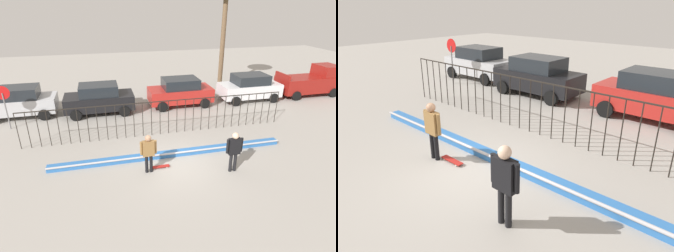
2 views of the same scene
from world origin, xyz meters
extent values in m
plane|color=#9E9991|center=(0.00, 0.00, 0.00)|extent=(60.00, 60.00, 0.00)
cube|color=#2D6BB7|center=(0.00, 0.75, 0.11)|extent=(11.00, 0.36, 0.22)
cylinder|color=#B2B2B7|center=(0.00, 0.57, 0.22)|extent=(11.00, 0.09, 0.09)
cylinder|color=black|center=(-7.00, 3.17, 0.95)|extent=(0.04, 0.04, 1.89)
cylinder|color=black|center=(-6.53, 3.17, 0.95)|extent=(0.04, 0.04, 1.89)
cylinder|color=black|center=(-6.07, 3.17, 0.95)|extent=(0.04, 0.04, 1.89)
cylinder|color=black|center=(-5.60, 3.17, 0.95)|extent=(0.04, 0.04, 1.89)
cylinder|color=black|center=(-5.13, 3.17, 0.95)|extent=(0.04, 0.04, 1.89)
cylinder|color=black|center=(-4.67, 3.17, 0.95)|extent=(0.04, 0.04, 1.89)
cylinder|color=black|center=(-4.20, 3.17, 0.95)|extent=(0.04, 0.04, 1.89)
cylinder|color=black|center=(-3.73, 3.17, 0.95)|extent=(0.04, 0.04, 1.89)
cylinder|color=black|center=(-3.27, 3.17, 0.95)|extent=(0.04, 0.04, 1.89)
cylinder|color=black|center=(-2.80, 3.17, 0.95)|extent=(0.04, 0.04, 1.89)
cylinder|color=black|center=(-2.33, 3.17, 0.95)|extent=(0.04, 0.04, 1.89)
cylinder|color=black|center=(-1.87, 3.17, 0.95)|extent=(0.04, 0.04, 1.89)
cylinder|color=black|center=(-1.40, 3.17, 0.95)|extent=(0.04, 0.04, 1.89)
cylinder|color=black|center=(-0.93, 3.17, 0.95)|extent=(0.04, 0.04, 1.89)
cylinder|color=black|center=(-0.47, 3.17, 0.95)|extent=(0.04, 0.04, 1.89)
cylinder|color=black|center=(0.00, 3.17, 0.95)|extent=(0.04, 0.04, 1.89)
cylinder|color=black|center=(0.47, 3.17, 0.95)|extent=(0.04, 0.04, 1.89)
cylinder|color=black|center=(0.93, 3.17, 0.95)|extent=(0.04, 0.04, 1.89)
cylinder|color=black|center=(1.40, 3.17, 0.95)|extent=(0.04, 0.04, 1.89)
cylinder|color=black|center=(1.87, 3.17, 0.95)|extent=(0.04, 0.04, 1.89)
cylinder|color=black|center=(2.33, 3.17, 0.95)|extent=(0.04, 0.04, 1.89)
cylinder|color=black|center=(2.80, 3.17, 0.95)|extent=(0.04, 0.04, 1.89)
cylinder|color=black|center=(3.27, 3.17, 0.95)|extent=(0.04, 0.04, 1.89)
cylinder|color=black|center=(3.73, 3.17, 0.95)|extent=(0.04, 0.04, 1.89)
cylinder|color=black|center=(4.20, 3.17, 0.95)|extent=(0.04, 0.04, 1.89)
cylinder|color=black|center=(4.67, 3.17, 0.95)|extent=(0.04, 0.04, 1.89)
cylinder|color=black|center=(5.13, 3.17, 0.95)|extent=(0.04, 0.04, 1.89)
cylinder|color=black|center=(5.60, 3.17, 0.95)|extent=(0.04, 0.04, 1.89)
cylinder|color=black|center=(6.07, 3.17, 0.95)|extent=(0.04, 0.04, 1.89)
cylinder|color=black|center=(6.53, 3.17, 0.95)|extent=(0.04, 0.04, 1.89)
cylinder|color=black|center=(7.00, 3.17, 0.95)|extent=(0.04, 0.04, 1.89)
cube|color=black|center=(0.00, 3.17, 1.87)|extent=(14.00, 0.04, 0.04)
cylinder|color=black|center=(-1.35, -0.33, 0.40)|extent=(0.13, 0.13, 0.80)
cylinder|color=black|center=(-1.16, -0.33, 0.40)|extent=(0.13, 0.13, 0.80)
cube|color=olive|center=(-1.25, -0.33, 1.13)|extent=(0.49, 0.21, 0.66)
sphere|color=#A87A5B|center=(-1.25, -0.33, 1.60)|extent=(0.26, 0.26, 0.26)
cylinder|color=olive|center=(-1.55, -0.33, 1.17)|extent=(0.10, 0.10, 0.59)
cylinder|color=olive|center=(-0.96, -0.33, 1.17)|extent=(0.10, 0.10, 0.59)
cube|color=#A51E19|center=(-0.72, -0.14, 0.06)|extent=(0.80, 0.20, 0.02)
cylinder|color=silver|center=(-0.45, -0.07, 0.03)|extent=(0.05, 0.03, 0.05)
cylinder|color=silver|center=(-0.45, -0.22, 0.03)|extent=(0.05, 0.03, 0.05)
cylinder|color=silver|center=(-0.99, -0.07, 0.03)|extent=(0.05, 0.03, 0.05)
cylinder|color=silver|center=(-0.99, -0.22, 0.03)|extent=(0.05, 0.03, 0.05)
cylinder|color=black|center=(2.12, -1.10, 0.42)|extent=(0.14, 0.14, 0.84)
cylinder|color=black|center=(2.32, -1.10, 0.42)|extent=(0.14, 0.14, 0.84)
cube|color=black|center=(2.22, -1.10, 1.19)|extent=(0.51, 0.22, 0.69)
sphere|color=beige|center=(2.22, -1.10, 1.67)|extent=(0.27, 0.27, 0.27)
cylinder|color=black|center=(1.91, -1.10, 1.22)|extent=(0.11, 0.11, 0.62)
cylinder|color=black|center=(2.53, -1.10, 1.22)|extent=(0.11, 0.11, 0.62)
cube|color=#B7BABF|center=(-7.88, 7.73, 0.79)|extent=(4.30, 1.90, 0.90)
cube|color=#1E2328|center=(-7.88, 7.73, 1.57)|extent=(2.37, 1.71, 0.66)
cylinder|color=black|center=(-6.42, 8.68, 0.34)|extent=(0.68, 0.22, 0.68)
cylinder|color=black|center=(-6.42, 6.78, 0.34)|extent=(0.68, 0.22, 0.68)
cylinder|color=black|center=(-9.34, 8.68, 0.34)|extent=(0.68, 0.22, 0.68)
cube|color=black|center=(-3.08, 7.16, 0.79)|extent=(4.30, 1.90, 0.90)
cube|color=#1E2328|center=(-3.08, 7.16, 1.57)|extent=(2.36, 1.71, 0.66)
cylinder|color=black|center=(-1.62, 8.11, 0.34)|extent=(0.68, 0.22, 0.68)
cylinder|color=black|center=(-1.62, 6.21, 0.34)|extent=(0.68, 0.22, 0.68)
cylinder|color=black|center=(-4.54, 8.11, 0.34)|extent=(0.68, 0.22, 0.68)
cylinder|color=black|center=(-4.54, 6.21, 0.34)|extent=(0.68, 0.22, 0.68)
cube|color=#B2231E|center=(2.33, 7.37, 0.79)|extent=(4.30, 1.90, 0.90)
cube|color=#1E2328|center=(2.33, 7.37, 1.57)|extent=(2.37, 1.71, 0.66)
cylinder|color=black|center=(3.79, 8.32, 0.34)|extent=(0.68, 0.22, 0.68)
cylinder|color=black|center=(3.79, 6.42, 0.34)|extent=(0.68, 0.22, 0.68)
cylinder|color=black|center=(0.87, 8.32, 0.34)|extent=(0.68, 0.22, 0.68)
cylinder|color=black|center=(0.87, 6.42, 0.34)|extent=(0.68, 0.22, 0.68)
cube|color=silver|center=(7.48, 7.24, 0.79)|extent=(4.30, 1.90, 0.90)
cube|color=#1E2328|center=(7.48, 7.24, 1.57)|extent=(2.37, 1.71, 0.66)
cylinder|color=black|center=(8.94, 8.19, 0.34)|extent=(0.68, 0.22, 0.68)
cylinder|color=black|center=(8.94, 6.29, 0.34)|extent=(0.68, 0.22, 0.68)
cylinder|color=black|center=(6.02, 8.19, 0.34)|extent=(0.68, 0.22, 0.68)
cylinder|color=black|center=(6.02, 6.29, 0.34)|extent=(0.68, 0.22, 0.68)
cube|color=maroon|center=(12.42, 7.28, 0.89)|extent=(4.70, 1.90, 1.10)
cube|color=maroon|center=(13.87, 7.28, 1.84)|extent=(1.50, 1.75, 0.80)
cube|color=maroon|center=(10.13, 7.28, 1.62)|extent=(0.12, 1.75, 0.36)
cylinder|color=black|center=(14.02, 8.23, 0.34)|extent=(0.68, 0.22, 0.68)
cylinder|color=black|center=(14.02, 6.33, 0.34)|extent=(0.68, 0.22, 0.68)
cylinder|color=black|center=(10.83, 8.23, 0.34)|extent=(0.68, 0.22, 0.68)
cylinder|color=black|center=(10.83, 6.33, 0.34)|extent=(0.68, 0.22, 0.68)
cylinder|color=slate|center=(-8.13, 5.88, 1.05)|extent=(0.07, 0.07, 2.10)
cylinder|color=red|center=(-8.13, 5.90, 2.12)|extent=(0.76, 0.02, 0.76)
cylinder|color=brown|center=(6.61, 10.49, 3.40)|extent=(0.36, 0.36, 6.81)
camera|label=1|loc=(-2.88, -10.33, 6.68)|focal=29.96mm
camera|label=2|loc=(5.68, -4.90, 4.27)|focal=32.61mm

